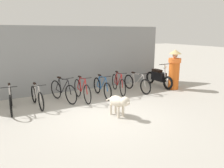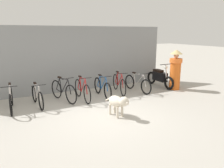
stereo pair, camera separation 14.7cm
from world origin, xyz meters
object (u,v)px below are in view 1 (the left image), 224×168
Objects in this scene: bicycle_0 at (11,100)px; motorcycle at (159,77)px; bicycle_5 at (118,84)px; stray_dog at (119,102)px; person_in_robes at (174,69)px; bicycle_2 at (63,91)px; bicycle_4 at (102,88)px; bicycle_3 at (82,90)px; bicycle_6 at (137,84)px; bicycle_1 at (37,97)px.

motorcycle is (6.19, 0.24, 0.07)m from bicycle_0.
bicycle_5 reaches higher than bicycle_0.
bicycle_0 reaches higher than stray_dog.
person_in_robes is at bearing 104.81° from stray_dog.
bicycle_5 is 1.57× the size of stray_dog.
person_in_robes reaches higher than motorcycle.
person_in_robes is (2.41, -0.64, 0.52)m from bicycle_5.
person_in_robes reaches higher than bicycle_0.
bicycle_2 is 4.46m from motorcycle.
person_in_robes is (3.24, -0.47, 0.54)m from bicycle_4.
person_in_robes reaches higher than bicycle_3.
bicycle_3 is at bearing -94.07° from bicycle_6.
bicycle_6 is at bearing 125.95° from stray_dog.
bicycle_0 is at bearing -86.49° from bicycle_4.
bicycle_3 is at bearing 84.42° from bicycle_1.
bicycle_1 is at bearing -97.01° from bicycle_2.
motorcycle reaches higher than bicycle_6.
stray_dog is 4.07m from person_in_robes.
bicycle_3 is (1.57, -0.06, 0.04)m from bicycle_1.
person_in_robes is at bearing 67.02° from bicycle_2.
bicycle_0 is 3.20m from bicycle_4.
bicycle_4 is 0.98× the size of bicycle_6.
bicycle_2 is at bearing 100.42° from bicycle_0.
bicycle_2 is 0.95× the size of bicycle_5.
bicycle_2 is (1.73, 0.18, 0.01)m from bicycle_0.
motorcycle reaches higher than stray_dog.
person_in_robes reaches higher than bicycle_5.
person_in_robes is at bearing 84.70° from bicycle_4.
stray_dog is 0.64× the size of person_in_robes.
bicycle_5 is 0.93× the size of motorcycle.
bicycle_1 is 0.94× the size of bicycle_4.
stray_dog is at bearing 8.84° from bicycle_2.
bicycle_3 reaches higher than bicycle_6.
bicycle_4 is 0.91× the size of motorcycle.
bicycle_2 is 1.49× the size of stray_dog.
bicycle_4 is at bearing -95.75° from bicycle_6.
bicycle_3 is 0.99× the size of bicycle_5.
bicycle_2 is at bearing -92.61° from bicycle_4.
bicycle_2 is (0.92, 0.14, 0.04)m from bicycle_1.
bicycle_2 is 1.48m from bicycle_4.
bicycle_1 is 2.83m from stray_dog.
bicycle_4 is 0.98× the size of person_in_robes.
bicycle_3 is (0.65, -0.20, 0.00)m from bicycle_2.
stray_dog is (-2.08, -2.04, 0.11)m from bicycle_6.
bicycle_6 is (4.00, -0.03, 0.00)m from bicycle_1.
stray_dog is (-3.45, -2.27, 0.02)m from motorcycle.
bicycle_1 is at bearing -95.16° from bicycle_6.
bicycle_1 is at bearing -86.50° from motorcycle.
bicycle_0 is 6.19m from motorcycle.
bicycle_1 is 0.86× the size of motorcycle.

